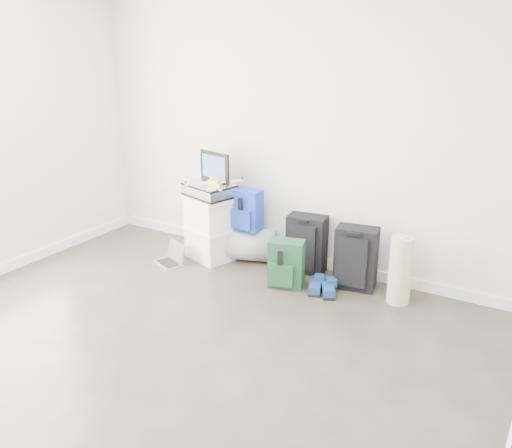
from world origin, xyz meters
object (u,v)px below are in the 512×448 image
Objects in this scene: boxes_stack at (210,227)px; duffel_bag at (248,244)px; large_suitcase at (306,244)px; carry_on at (356,258)px; briefcase at (209,190)px; laptop at (171,258)px.

boxes_stack reaches higher than duffel_bag.
large_suitcase is 0.98× the size of carry_on.
duffel_bag is at bearing 40.75° from briefcase.
large_suitcase is at bearing 45.87° from laptop.
duffel_bag is 1.52× the size of laptop.
carry_on is at bearing -17.46° from large_suitcase.
briefcase is 0.83× the size of large_suitcase.
boxes_stack is 0.39m from briefcase.
laptop is (-0.26, -0.32, -0.67)m from briefcase.
duffel_bag reaches higher than laptop.
briefcase is at bearing 73.77° from laptop.
briefcase is at bearing -175.04° from large_suitcase.
boxes_stack is 1.17× the size of large_suitcase.
carry_on is (1.51, 0.11, -0.04)m from boxes_stack.
boxes_stack is at bearing -175.04° from large_suitcase.
boxes_stack reaches higher than large_suitcase.
carry_on is (1.51, 0.11, -0.44)m from briefcase.
carry_on is (1.16, -0.05, 0.12)m from duffel_bag.
carry_on reaches higher than large_suitcase.
duffel_bag is 0.78m from laptop.
boxes_stack is 1.41× the size of briefcase.
large_suitcase reaches higher than laptop.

